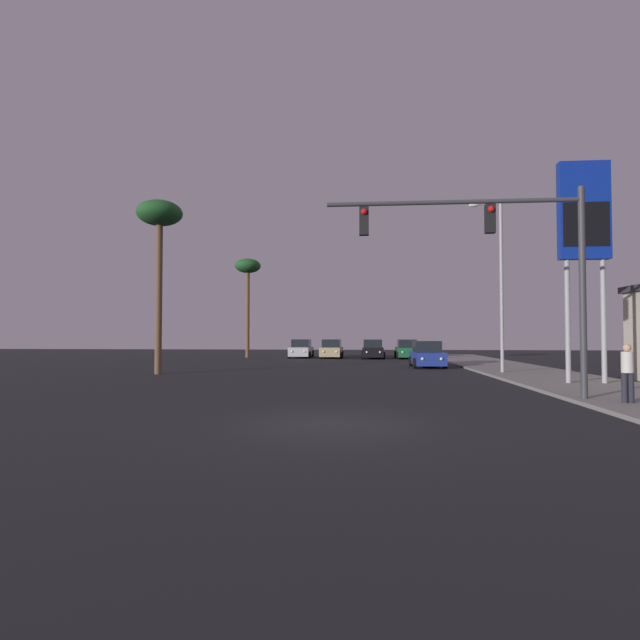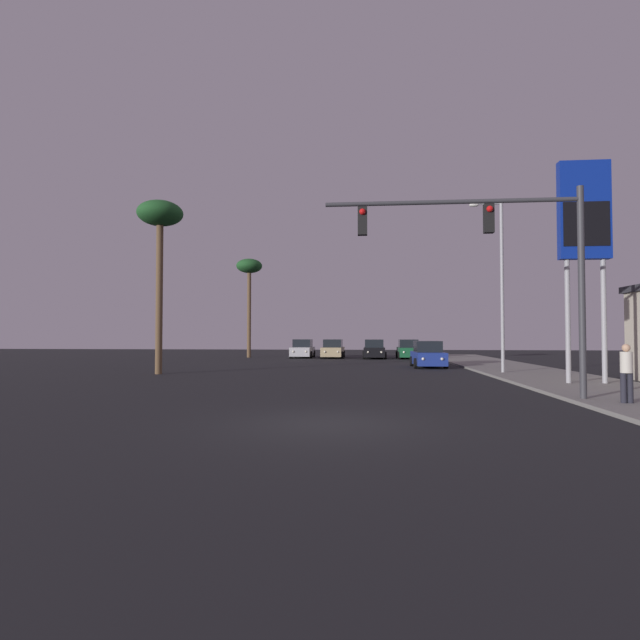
{
  "view_description": "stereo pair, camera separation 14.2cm",
  "coord_description": "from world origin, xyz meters",
  "px_view_note": "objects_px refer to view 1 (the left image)",
  "views": [
    {
      "loc": [
        0.68,
        -11.48,
        2.03
      ],
      "look_at": [
        -1.31,
        12.6,
        2.78
      ],
      "focal_mm": 28.0,
      "sensor_mm": 36.0,
      "label": 1
    },
    {
      "loc": [
        0.82,
        -11.47,
        2.03
      ],
      "look_at": [
        -1.31,
        12.6,
        2.78
      ],
      "focal_mm": 28.0,
      "sensor_mm": 36.0,
      "label": 2
    }
  ],
  "objects_px": {
    "car_green": "(407,350)",
    "traffic_light_mast": "(505,248)",
    "palm_tree_near": "(159,223)",
    "gas_station_sign": "(584,223)",
    "pedestrian_on_sidewalk": "(627,370)",
    "palm_tree_far": "(248,272)",
    "street_lamp": "(499,277)",
    "car_blue": "(427,355)",
    "car_black": "(373,350)",
    "car_silver": "(301,349)",
    "car_tan": "(332,350)"
  },
  "relations": [
    {
      "from": "car_silver",
      "to": "street_lamp",
      "type": "distance_m",
      "value": 22.96
    },
    {
      "from": "car_green",
      "to": "car_black",
      "type": "xyz_separation_m",
      "value": [
        -3.0,
        -0.22,
        0.0
      ]
    },
    {
      "from": "gas_station_sign",
      "to": "street_lamp",
      "type": "bearing_deg",
      "value": 107.79
    },
    {
      "from": "car_black",
      "to": "palm_tree_far",
      "type": "xyz_separation_m",
      "value": [
        -11.53,
        1.14,
        7.21
      ]
    },
    {
      "from": "gas_station_sign",
      "to": "car_tan",
      "type": "bearing_deg",
      "value": 116.04
    },
    {
      "from": "gas_station_sign",
      "to": "car_green",
      "type": "bearing_deg",
      "value": 102.02
    },
    {
      "from": "car_green",
      "to": "car_tan",
      "type": "xyz_separation_m",
      "value": [
        -6.69,
        0.37,
        0.0
      ]
    },
    {
      "from": "car_silver",
      "to": "gas_station_sign",
      "type": "height_order",
      "value": "gas_station_sign"
    },
    {
      "from": "car_green",
      "to": "street_lamp",
      "type": "distance_m",
      "value": 18.64
    },
    {
      "from": "street_lamp",
      "to": "pedestrian_on_sidewalk",
      "type": "distance_m",
      "value": 12.54
    },
    {
      "from": "street_lamp",
      "to": "palm_tree_near",
      "type": "distance_m",
      "value": 18.14
    },
    {
      "from": "street_lamp",
      "to": "palm_tree_far",
      "type": "bearing_deg",
      "value": 133.35
    },
    {
      "from": "pedestrian_on_sidewalk",
      "to": "palm_tree_far",
      "type": "distance_m",
      "value": 36.21
    },
    {
      "from": "car_black",
      "to": "car_blue",
      "type": "distance_m",
      "value": 12.3
    },
    {
      "from": "car_silver",
      "to": "car_black",
      "type": "bearing_deg",
      "value": 172.02
    },
    {
      "from": "car_black",
      "to": "palm_tree_far",
      "type": "distance_m",
      "value": 13.65
    },
    {
      "from": "car_black",
      "to": "palm_tree_far",
      "type": "bearing_deg",
      "value": -4.6
    },
    {
      "from": "car_black",
      "to": "pedestrian_on_sidewalk",
      "type": "bearing_deg",
      "value": 103.5
    },
    {
      "from": "car_blue",
      "to": "palm_tree_near",
      "type": "xyz_separation_m",
      "value": [
        -14.88,
        -6.99,
        7.23
      ]
    },
    {
      "from": "car_silver",
      "to": "palm_tree_near",
      "type": "relative_size",
      "value": 0.47
    },
    {
      "from": "car_green",
      "to": "pedestrian_on_sidewalk",
      "type": "bearing_deg",
      "value": 96.73
    },
    {
      "from": "car_silver",
      "to": "pedestrian_on_sidewalk",
      "type": "xyz_separation_m",
      "value": [
        13.02,
        -30.49,
        0.27
      ]
    },
    {
      "from": "car_blue",
      "to": "gas_station_sign",
      "type": "xyz_separation_m",
      "value": [
        4.84,
        -11.51,
        5.86
      ]
    },
    {
      "from": "palm_tree_near",
      "to": "palm_tree_far",
      "type": "bearing_deg",
      "value": 89.54
    },
    {
      "from": "street_lamp",
      "to": "car_tan",
      "type": "bearing_deg",
      "value": 118.44
    },
    {
      "from": "car_green",
      "to": "palm_tree_near",
      "type": "xyz_separation_m",
      "value": [
        -14.69,
        -19.08,
        7.23
      ]
    },
    {
      "from": "car_silver",
      "to": "car_green",
      "type": "bearing_deg",
      "value": 176.11
    },
    {
      "from": "car_green",
      "to": "street_lamp",
      "type": "relative_size",
      "value": 0.48
    },
    {
      "from": "car_tan",
      "to": "traffic_light_mast",
      "type": "distance_m",
      "value": 30.25
    },
    {
      "from": "street_lamp",
      "to": "palm_tree_near",
      "type": "height_order",
      "value": "palm_tree_near"
    },
    {
      "from": "car_green",
      "to": "car_tan",
      "type": "bearing_deg",
      "value": -3.21
    },
    {
      "from": "car_green",
      "to": "palm_tree_near",
      "type": "distance_m",
      "value": 25.15
    },
    {
      "from": "car_blue",
      "to": "traffic_light_mast",
      "type": "relative_size",
      "value": 0.54
    },
    {
      "from": "palm_tree_far",
      "to": "car_blue",
      "type": "bearing_deg",
      "value": -41.48
    },
    {
      "from": "palm_tree_near",
      "to": "gas_station_sign",
      "type": "bearing_deg",
      "value": -12.92
    },
    {
      "from": "pedestrian_on_sidewalk",
      "to": "gas_station_sign",
      "type": "bearing_deg",
      "value": 76.05
    },
    {
      "from": "gas_station_sign",
      "to": "palm_tree_near",
      "type": "relative_size",
      "value": 0.98
    },
    {
      "from": "car_silver",
      "to": "palm_tree_near",
      "type": "bearing_deg",
      "value": 76.23
    },
    {
      "from": "car_black",
      "to": "car_tan",
      "type": "bearing_deg",
      "value": -8.14
    },
    {
      "from": "traffic_light_mast",
      "to": "palm_tree_near",
      "type": "height_order",
      "value": "palm_tree_near"
    },
    {
      "from": "car_tan",
      "to": "palm_tree_near",
      "type": "relative_size",
      "value": 0.47
    },
    {
      "from": "car_green",
      "to": "traffic_light_mast",
      "type": "relative_size",
      "value": 0.54
    },
    {
      "from": "car_black",
      "to": "palm_tree_far",
      "type": "relative_size",
      "value": 0.47
    },
    {
      "from": "traffic_light_mast",
      "to": "car_green",
      "type": "bearing_deg",
      "value": 90.86
    },
    {
      "from": "car_green",
      "to": "car_blue",
      "type": "xyz_separation_m",
      "value": [
        0.18,
        -12.1,
        0.0
      ]
    },
    {
      "from": "car_silver",
      "to": "street_lamp",
      "type": "bearing_deg",
      "value": 125.1
    },
    {
      "from": "car_green",
      "to": "pedestrian_on_sidewalk",
      "type": "xyz_separation_m",
      "value": [
        3.51,
        -29.7,
        0.27
      ]
    },
    {
      "from": "car_blue",
      "to": "palm_tree_far",
      "type": "xyz_separation_m",
      "value": [
        -14.72,
        13.01,
        7.21
      ]
    },
    {
      "from": "traffic_light_mast",
      "to": "street_lamp",
      "type": "bearing_deg",
      "value": 75.87
    },
    {
      "from": "car_tan",
      "to": "gas_station_sign",
      "type": "relative_size",
      "value": 0.48
    }
  ]
}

